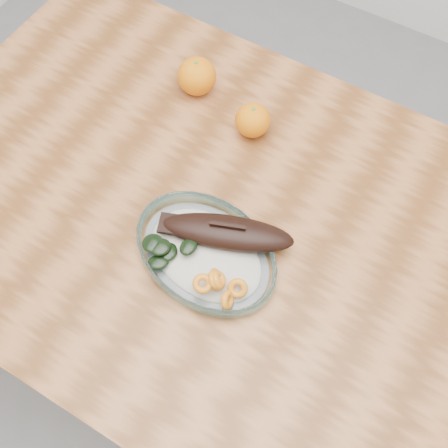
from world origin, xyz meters
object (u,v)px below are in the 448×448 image
at_px(dining_table, 213,238).
at_px(orange_right, 253,120).
at_px(plated_meal, 207,251).
at_px(orange_left, 197,76).

relative_size(dining_table, orange_right, 17.95).
relative_size(plated_meal, orange_left, 7.20).
bearing_deg(orange_right, orange_left, 166.04).
height_order(orange_left, orange_right, orange_left).
bearing_deg(dining_table, plated_meal, -64.89).
distance_m(dining_table, orange_left, 0.32).
distance_m(plated_meal, orange_right, 0.28).
distance_m(dining_table, orange_right, 0.24).
xyz_separation_m(orange_left, orange_right, (0.15, -0.04, -0.00)).
bearing_deg(plated_meal, orange_left, 134.66).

